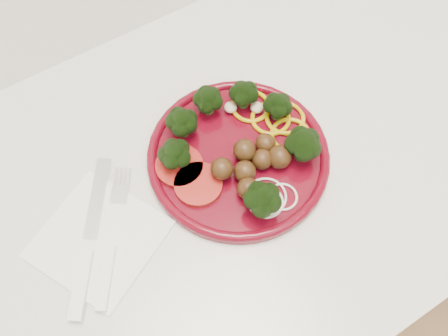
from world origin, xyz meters
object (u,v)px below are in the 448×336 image
plate (239,148)px  napkin (99,239)px  knife (87,256)px  fork (109,259)px

plate → napkin: plate is taller
napkin → knife: bearing=-147.5°
plate → knife: bearing=-174.7°
napkin → fork: bearing=-91.6°
knife → plate: bearing=-49.8°
plate → fork: 0.23m
napkin → knife: size_ratio=0.75×
napkin → knife: (-0.02, -0.01, 0.01)m
napkin → fork: (-0.00, -0.03, 0.01)m
plate → fork: (-0.22, -0.04, -0.01)m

